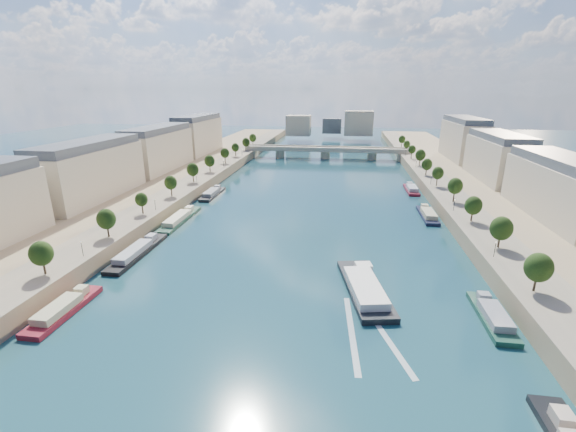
% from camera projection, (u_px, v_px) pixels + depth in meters
% --- Properties ---
extents(ground, '(700.00, 700.00, 0.00)m').
position_uv_depth(ground, '(310.00, 206.00, 159.63)').
color(ground, '#0D293C').
rests_on(ground, ground).
extents(quay_left, '(44.00, 520.00, 5.00)m').
position_uv_depth(quay_left, '(147.00, 194.00, 168.77)').
color(quay_left, '#9E8460').
rests_on(quay_left, ground).
extents(quay_right, '(44.00, 520.00, 5.00)m').
position_uv_depth(quay_right, '(495.00, 208.00, 148.93)').
color(quay_right, '#9E8460').
rests_on(quay_right, ground).
extents(pave_left, '(14.00, 520.00, 0.10)m').
position_uv_depth(pave_left, '(179.00, 189.00, 165.90)').
color(pave_left, gray).
rests_on(pave_left, quay_left).
extents(pave_right, '(14.00, 520.00, 0.10)m').
position_uv_depth(pave_right, '(455.00, 200.00, 150.19)').
color(pave_right, gray).
rests_on(pave_right, quay_right).
extents(trees_left, '(4.80, 268.80, 8.26)m').
position_uv_depth(trees_left, '(184.00, 176.00, 165.79)').
color(trees_left, '#382B1E').
rests_on(trees_left, ground).
extents(trees_right, '(4.80, 268.80, 8.26)m').
position_uv_depth(trees_right, '(446.00, 180.00, 158.16)').
color(trees_right, '#382B1E').
rests_on(trees_right, ground).
extents(lamps_left, '(0.36, 200.36, 4.28)m').
position_uv_depth(lamps_left, '(178.00, 189.00, 155.03)').
color(lamps_left, black).
rests_on(lamps_left, ground).
extents(lamps_right, '(0.36, 200.36, 4.28)m').
position_uv_depth(lamps_right, '(441.00, 189.00, 154.65)').
color(lamps_right, black).
rests_on(lamps_right, ground).
extents(buildings_left, '(16.00, 226.00, 23.20)m').
position_uv_depth(buildings_left, '(129.00, 157.00, 177.44)').
color(buildings_left, beige).
rests_on(buildings_left, ground).
extents(buildings_right, '(16.00, 226.00, 23.20)m').
position_uv_depth(buildings_right, '(525.00, 167.00, 154.02)').
color(buildings_right, beige).
rests_on(buildings_right, ground).
extents(skyline, '(79.00, 42.00, 22.00)m').
position_uv_depth(skyline, '(335.00, 124.00, 360.77)').
color(skyline, beige).
rests_on(skyline, ground).
extents(bridge, '(112.00, 12.00, 8.15)m').
position_uv_depth(bridge, '(325.00, 151.00, 267.39)').
color(bridge, '#C1B79E').
rests_on(bridge, ground).
extents(tour_barge, '(13.62, 29.47, 3.86)m').
position_uv_depth(tour_barge, '(365.00, 288.00, 91.85)').
color(tour_barge, black).
rests_on(tour_barge, ground).
extents(wake, '(12.71, 26.01, 0.04)m').
position_uv_depth(wake, '(368.00, 333.00, 76.61)').
color(wake, silver).
rests_on(wake, ground).
extents(moored_barges_left, '(5.00, 155.24, 3.60)m').
position_uv_depth(moored_barges_left, '(143.00, 248.00, 115.55)').
color(moored_barges_left, '#192337').
rests_on(moored_barges_left, ground).
extents(moored_barges_right, '(5.00, 166.34, 3.60)m').
position_uv_depth(moored_barges_right, '(452.00, 254.00, 111.22)').
color(moored_barges_right, black).
rests_on(moored_barges_right, ground).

